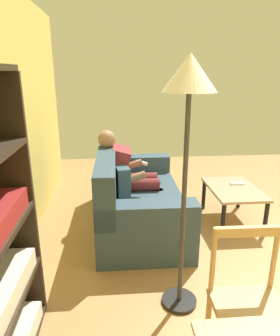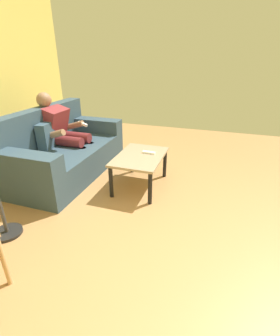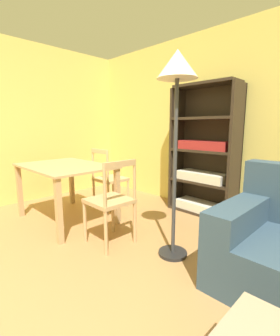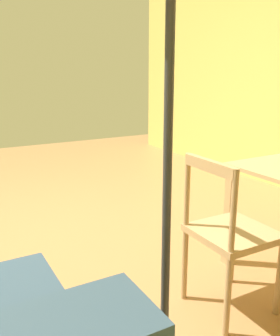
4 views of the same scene
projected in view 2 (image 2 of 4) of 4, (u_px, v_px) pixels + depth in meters
The scene contains 5 objects.
ground_plane at pixel (176, 260), 2.13m from camera, with size 8.29×8.29×0.00m, color #9E7042.
couch at pixel (62, 152), 3.58m from camera, with size 1.91×0.98×0.93m.
person_lounging at pixel (63, 131), 3.64m from camera, with size 0.59×0.92×1.12m.
coffee_table at pixel (140, 160), 3.17m from camera, with size 0.83×0.57×0.44m.
tv_remote at pixel (149, 152), 3.21m from camera, with size 0.05×0.17×0.02m, color white.
Camera 2 is at (-1.62, -0.20, 1.62)m, focal length 26.42 mm.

